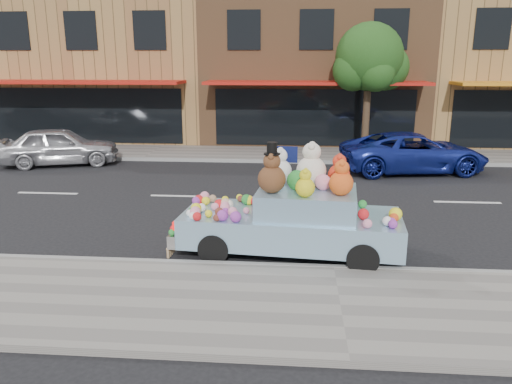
# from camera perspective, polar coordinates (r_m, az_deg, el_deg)

# --- Properties ---
(ground) EXTENTS (120.00, 120.00, 0.00)m
(ground) POSITION_cam_1_polar(r_m,az_deg,el_deg) (14.17, 7.47, -0.83)
(ground) COLOR black
(ground) RESTS_ON ground
(near_sidewalk) EXTENTS (60.00, 3.00, 0.12)m
(near_sidewalk) POSITION_cam_1_polar(r_m,az_deg,el_deg) (8.09, 9.60, -12.95)
(near_sidewalk) COLOR gray
(near_sidewalk) RESTS_ON ground
(far_sidewalk) EXTENTS (60.00, 3.00, 0.12)m
(far_sidewalk) POSITION_cam_1_polar(r_m,az_deg,el_deg) (20.49, 6.65, 4.25)
(far_sidewalk) COLOR gray
(far_sidewalk) RESTS_ON ground
(near_kerb) EXTENTS (60.00, 0.12, 0.13)m
(near_kerb) POSITION_cam_1_polar(r_m,az_deg,el_deg) (9.44, 8.86, -8.68)
(near_kerb) COLOR gray
(near_kerb) RESTS_ON ground
(far_kerb) EXTENTS (60.00, 0.12, 0.13)m
(far_kerb) POSITION_cam_1_polar(r_m,az_deg,el_deg) (19.02, 6.80, 3.44)
(far_kerb) COLOR gray
(far_kerb) RESTS_ON ground
(storefront_left) EXTENTS (10.00, 9.80, 7.30)m
(storefront_left) POSITION_cam_1_polar(r_m,az_deg,el_deg) (27.23, -15.72, 14.02)
(storefront_left) COLOR #9C7541
(storefront_left) RESTS_ON ground
(storefront_mid) EXTENTS (10.00, 9.80, 7.30)m
(storefront_mid) POSITION_cam_1_polar(r_m,az_deg,el_deg) (25.61, 6.51, 14.44)
(storefront_mid) COLOR #91613D
(storefront_mid) RESTS_ON ground
(street_tree) EXTENTS (3.00, 2.70, 5.22)m
(street_tree) POSITION_cam_1_polar(r_m,az_deg,el_deg) (20.37, 12.85, 14.21)
(street_tree) COLOR #38281C
(street_tree) RESTS_ON ground
(car_silver) EXTENTS (4.47, 2.85, 1.42)m
(car_silver) POSITION_cam_1_polar(r_m,az_deg,el_deg) (19.91, -21.50, 4.90)
(car_silver) COLOR silver
(car_silver) RESTS_ON ground
(car_blue) EXTENTS (5.26, 3.02, 1.38)m
(car_blue) POSITION_cam_1_polar(r_m,az_deg,el_deg) (18.21, 17.56, 4.34)
(car_blue) COLOR #1B2B99
(car_blue) RESTS_ON ground
(art_car) EXTENTS (4.62, 2.13, 2.32)m
(art_car) POSITION_cam_1_polar(r_m,az_deg,el_deg) (9.97, 4.20, -2.65)
(art_car) COLOR black
(art_car) RESTS_ON ground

